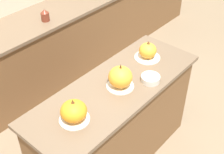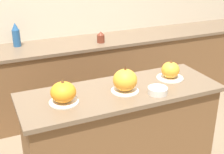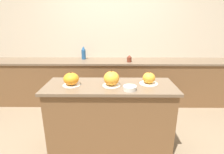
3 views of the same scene
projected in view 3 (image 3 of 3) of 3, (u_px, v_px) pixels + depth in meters
ground_plane at (110, 145)px, 2.41m from camera, size 12.00×12.00×0.00m
wall_back at (112, 40)px, 3.65m from camera, size 8.00×0.06×2.50m
kitchen_island at (110, 117)px, 2.27m from camera, size 1.60×0.58×0.88m
back_counter at (111, 82)px, 3.58m from camera, size 6.00×0.60×0.89m
pumpkin_cake_left at (71, 79)px, 2.10m from camera, size 0.21×0.21×0.19m
pumpkin_cake_center at (111, 79)px, 2.08m from camera, size 0.22×0.22×0.21m
pumpkin_cake_right at (149, 79)px, 2.16m from camera, size 0.23×0.23×0.17m
bottle_tall at (84, 53)px, 3.54m from camera, size 0.09×0.09×0.27m
bottle_short at (129, 59)px, 3.32m from camera, size 0.09×0.09×0.13m
mixing_bowl at (130, 88)px, 1.97m from camera, size 0.15×0.15×0.05m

